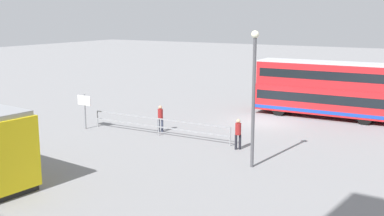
{
  "coord_description": "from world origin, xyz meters",
  "views": [
    {
      "loc": [
        -11.9,
        29.82,
        7.25
      ],
      "look_at": [
        2.4,
        5.46,
        1.68
      ],
      "focal_mm": 44.48,
      "sensor_mm": 36.0,
      "label": 1
    }
  ],
  "objects_px": {
    "double_decker_bus": "(327,89)",
    "pedestrian_crossing": "(238,132)",
    "pedestrian_near_railing": "(160,117)",
    "street_lamp": "(254,89)",
    "info_sign": "(84,105)"
  },
  "relations": [
    {
      "from": "pedestrian_near_railing",
      "to": "street_lamp",
      "type": "distance_m",
      "value": 9.02
    },
    {
      "from": "double_decker_bus",
      "to": "pedestrian_crossing",
      "type": "xyz_separation_m",
      "value": [
        1.96,
        10.68,
        -1.05
      ]
    },
    {
      "from": "pedestrian_near_railing",
      "to": "info_sign",
      "type": "height_order",
      "value": "info_sign"
    },
    {
      "from": "pedestrian_near_railing",
      "to": "double_decker_bus",
      "type": "bearing_deg",
      "value": -129.48
    },
    {
      "from": "info_sign",
      "to": "street_lamp",
      "type": "relative_size",
      "value": 0.35
    },
    {
      "from": "info_sign",
      "to": "pedestrian_near_railing",
      "type": "bearing_deg",
      "value": -158.39
    },
    {
      "from": "double_decker_bus",
      "to": "info_sign",
      "type": "bearing_deg",
      "value": 42.35
    },
    {
      "from": "info_sign",
      "to": "street_lamp",
      "type": "distance_m",
      "value": 12.69
    },
    {
      "from": "double_decker_bus",
      "to": "pedestrian_crossing",
      "type": "distance_m",
      "value": 10.91
    },
    {
      "from": "info_sign",
      "to": "street_lamp",
      "type": "bearing_deg",
      "value": 171.9
    },
    {
      "from": "pedestrian_crossing",
      "to": "pedestrian_near_railing",
      "type": "bearing_deg",
      "value": -11.13
    },
    {
      "from": "info_sign",
      "to": "street_lamp",
      "type": "xyz_separation_m",
      "value": [
        -12.37,
        1.76,
        2.26
      ]
    },
    {
      "from": "pedestrian_near_railing",
      "to": "street_lamp",
      "type": "xyz_separation_m",
      "value": [
        -7.76,
        3.58,
        2.87
      ]
    },
    {
      "from": "double_decker_bus",
      "to": "info_sign",
      "type": "xyz_separation_m",
      "value": [
        12.45,
        11.35,
        -0.45
      ]
    },
    {
      "from": "pedestrian_crossing",
      "to": "info_sign",
      "type": "xyz_separation_m",
      "value": [
        10.49,
        0.67,
        0.6
      ]
    }
  ]
}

